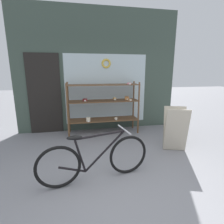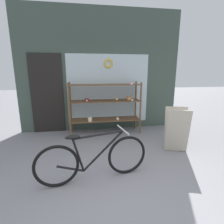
# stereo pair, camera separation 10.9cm
# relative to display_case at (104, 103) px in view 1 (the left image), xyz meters

# --- Properties ---
(ground_plane) EXTENTS (30.00, 30.00, 0.00)m
(ground_plane) POSITION_rel_display_case_xyz_m (-0.08, -2.61, -0.82)
(ground_plane) COLOR gray
(storefront_facade) EXTENTS (4.43, 0.13, 3.28)m
(storefront_facade) POSITION_rel_display_case_xyz_m (-0.12, 0.39, 0.77)
(storefront_facade) COLOR #3D4C42
(storefront_facade) RESTS_ON ground_plane
(display_case) EXTENTS (1.87, 0.49, 1.37)m
(display_case) POSITION_rel_display_case_xyz_m (0.00, 0.00, 0.00)
(display_case) COLOR brown
(display_case) RESTS_ON ground_plane
(bicycle) EXTENTS (1.72, 0.47, 0.78)m
(bicycle) POSITION_rel_display_case_xyz_m (-0.45, -2.10, -0.47)
(bicycle) COLOR black
(bicycle) RESTS_ON ground_plane
(sandwich_board) EXTENTS (0.55, 0.50, 0.92)m
(sandwich_board) POSITION_rel_display_case_xyz_m (1.30, -1.38, -0.36)
(sandwich_board) COLOR #B2A893
(sandwich_board) RESTS_ON ground_plane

